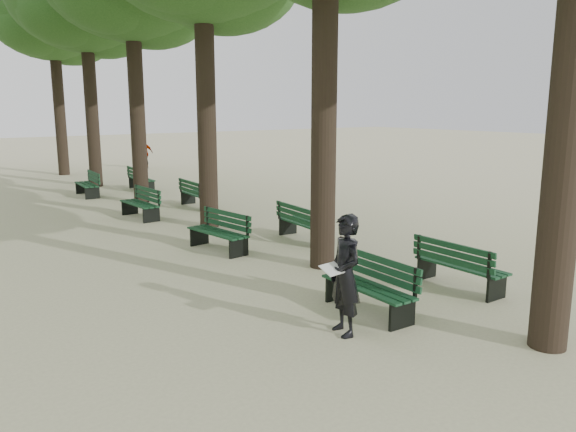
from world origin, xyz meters
TOP-DOWN VIEW (x-y plane):
  - ground at (0.00, 0.00)m, footprint 120.00×120.00m
  - tree_central_5 at (1.50, 23.00)m, footprint 6.00×6.00m
  - bench_left_0 at (0.37, 0.46)m, footprint 0.64×1.82m
  - bench_left_1 at (0.37, 5.47)m, footprint 0.78×1.85m
  - bench_left_2 at (0.37, 10.28)m, footprint 0.64×1.82m
  - bench_left_3 at (0.37, 15.51)m, footprint 0.70×1.84m
  - bench_right_0 at (2.63, 0.36)m, footprint 0.58×1.80m
  - bench_right_1 at (2.63, 5.11)m, footprint 0.75×1.85m
  - bench_right_2 at (2.63, 10.93)m, footprint 0.67×1.83m
  - bench_right_3 at (2.63, 15.83)m, footprint 0.66×1.83m
  - man_with_map at (-0.52, 0.05)m, footprint 0.69×0.79m
  - pedestrian_c at (5.88, 23.44)m, footprint 0.98×0.40m

SIDE VIEW (x-z plane):
  - ground at x=0.00m, z-range 0.00..0.00m
  - bench_left_0 at x=0.37m, z-range -0.19..0.73m
  - bench_left_1 at x=0.37m, z-range -0.19..0.73m
  - bench_left_2 at x=0.37m, z-range -0.19..0.73m
  - bench_left_3 at x=0.37m, z-range -0.19..0.73m
  - bench_right_0 at x=2.63m, z-range -0.19..0.73m
  - bench_right_1 at x=2.63m, z-range -0.19..0.73m
  - bench_right_2 at x=2.63m, z-range -0.19..0.73m
  - bench_right_3 at x=2.63m, z-range -0.19..0.73m
  - pedestrian_c at x=5.88m, z-range 0.00..1.64m
  - man_with_map at x=-0.52m, z-range 0.00..1.82m
  - tree_central_5 at x=1.50m, z-range 2.68..12.63m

